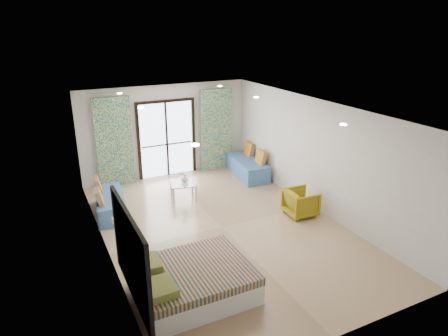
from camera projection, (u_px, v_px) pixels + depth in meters
name	position (u px, v px, depth m)	size (l,w,h in m)	color
floor	(222.00, 227.00, 9.00)	(5.00, 7.50, 0.01)	#947758
ceiling	(222.00, 109.00, 8.07)	(5.00, 7.50, 0.01)	silver
wall_back	(166.00, 131.00, 11.69)	(5.00, 0.01, 2.70)	silver
wall_front	(343.00, 259.00, 5.37)	(5.00, 0.01, 2.70)	silver
wall_left	(102.00, 192.00, 7.50)	(0.01, 7.50, 2.70)	silver
wall_right	(315.00, 155.00, 9.57)	(0.01, 7.50, 2.70)	silver
balcony_door	(167.00, 134.00, 11.70)	(1.76, 0.08, 2.28)	black
balcony_rail	(167.00, 144.00, 11.81)	(1.52, 0.03, 0.04)	#595451
curtain_left	(114.00, 143.00, 10.93)	(1.00, 0.10, 2.50)	white
curtain_right	(216.00, 130.00, 12.22)	(1.00, 0.10, 2.50)	white
downlight_a	(195.00, 145.00, 5.81)	(0.12, 0.12, 0.02)	#FFE0B2
downlight_b	(343.00, 124.00, 6.98)	(0.12, 0.12, 0.02)	#FFE0B2
downlight_c	(141.00, 108.00, 8.34)	(0.12, 0.12, 0.02)	#FFE0B2
downlight_d	(256.00, 97.00, 9.50)	(0.12, 0.12, 0.02)	#FFE0B2
downlight_e	(120.00, 93.00, 10.03)	(0.12, 0.12, 0.02)	#FFE0B2
downlight_f	(220.00, 86.00, 11.19)	(0.12, 0.12, 0.02)	#FFE0B2
headboard	(130.00, 255.00, 6.01)	(0.06, 2.10, 1.50)	black
switch_plate	(113.00, 221.00, 7.06)	(0.02, 0.10, 0.10)	silver
bed	(192.00, 281.00, 6.69)	(1.88, 1.53, 0.65)	silver
daybed_left	(110.00, 204.00, 9.58)	(0.85, 1.72, 0.81)	#40659A
daybed_right	(247.00, 167.00, 11.97)	(0.89, 1.87, 0.89)	#40659A
coffee_table	(183.00, 185.00, 10.37)	(0.78, 0.78, 0.75)	silver
vase	(185.00, 178.00, 10.38)	(0.20, 0.20, 0.20)	white
armchair	(301.00, 201.00, 9.47)	(0.68, 0.64, 0.70)	olive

